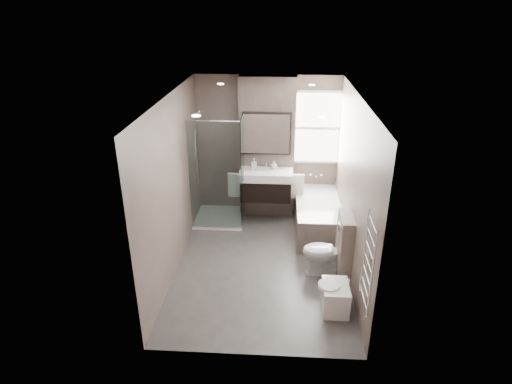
# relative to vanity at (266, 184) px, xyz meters

# --- Properties ---
(room) EXTENTS (2.70, 3.90, 2.70)m
(room) POSITION_rel_vanity_xyz_m (0.00, -1.43, 0.56)
(room) COLOR #474441
(room) RESTS_ON ground
(vanity_pier) EXTENTS (1.00, 0.25, 2.60)m
(vanity_pier) POSITION_rel_vanity_xyz_m (0.00, 0.35, 0.56)
(vanity_pier) COLOR #61544D
(vanity_pier) RESTS_ON ground
(vanity) EXTENTS (0.95, 0.47, 0.66)m
(vanity) POSITION_rel_vanity_xyz_m (0.00, 0.00, 0.00)
(vanity) COLOR black
(vanity) RESTS_ON vanity_pier
(mirror_cabinet) EXTENTS (0.86, 0.08, 0.76)m
(mirror_cabinet) POSITION_rel_vanity_xyz_m (0.00, 0.19, 0.89)
(mirror_cabinet) COLOR black
(mirror_cabinet) RESTS_ON vanity_pier
(towel_left) EXTENTS (0.24, 0.06, 0.44)m
(towel_left) POSITION_rel_vanity_xyz_m (-0.56, -0.02, -0.02)
(towel_left) COLOR silver
(towel_left) RESTS_ON vanity_pier
(towel_right) EXTENTS (0.24, 0.06, 0.44)m
(towel_right) POSITION_rel_vanity_xyz_m (0.56, -0.02, -0.02)
(towel_right) COLOR silver
(towel_right) RESTS_ON vanity_pier
(shower_enclosure) EXTENTS (0.90, 0.90, 2.00)m
(shower_enclosure) POSITION_rel_vanity_xyz_m (-0.75, -0.08, -0.25)
(shower_enclosure) COLOR white
(shower_enclosure) RESTS_ON ground
(bathtub) EXTENTS (0.75, 1.60, 0.57)m
(bathtub) POSITION_rel_vanity_xyz_m (0.92, -0.33, -0.43)
(bathtub) COLOR #61544D
(bathtub) RESTS_ON ground
(window) EXTENTS (0.98, 0.06, 1.33)m
(window) POSITION_rel_vanity_xyz_m (0.90, 0.45, 0.93)
(window) COLOR white
(window) RESTS_ON room
(toilet) EXTENTS (0.71, 0.41, 0.72)m
(toilet) POSITION_rel_vanity_xyz_m (0.97, -1.61, -0.38)
(toilet) COLOR white
(toilet) RESTS_ON ground
(cistern_box) EXTENTS (0.19, 0.55, 1.00)m
(cistern_box) POSITION_rel_vanity_xyz_m (1.21, -1.68, -0.24)
(cistern_box) COLOR #61544D
(cistern_box) RESTS_ON ground
(bidet) EXTENTS (0.41, 0.47, 0.49)m
(bidet) POSITION_rel_vanity_xyz_m (1.01, -2.45, -0.54)
(bidet) COLOR white
(bidet) RESTS_ON ground
(towel_radiator) EXTENTS (0.03, 0.49, 1.10)m
(towel_radiator) POSITION_rel_vanity_xyz_m (1.25, -3.03, 0.38)
(towel_radiator) COLOR silver
(towel_radiator) RESTS_ON room
(soap_bottle_a) EXTENTS (0.09, 0.09, 0.20)m
(soap_bottle_a) POSITION_rel_vanity_xyz_m (-0.21, 0.05, 0.36)
(soap_bottle_a) COLOR white
(soap_bottle_a) RESTS_ON vanity
(soap_bottle_b) EXTENTS (0.11, 0.11, 0.14)m
(soap_bottle_b) POSITION_rel_vanity_xyz_m (0.14, 0.12, 0.33)
(soap_bottle_b) COLOR white
(soap_bottle_b) RESTS_ON vanity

